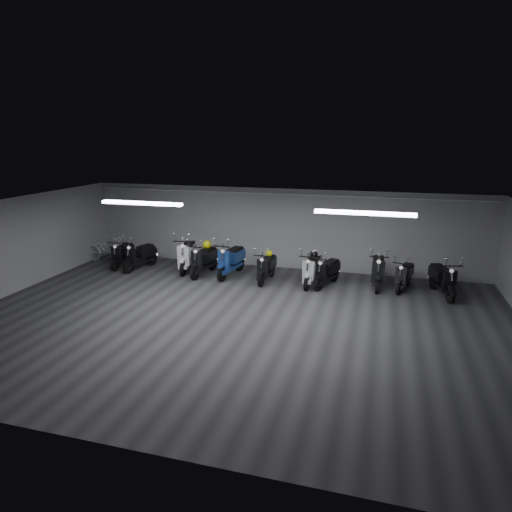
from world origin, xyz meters
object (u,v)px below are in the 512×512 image
(scooter_3, at_px, (204,255))
(scooter_9, at_px, (405,271))
(helmet_2, at_px, (314,254))
(helmet_1, at_px, (207,245))
(scooter_2, at_px, (187,250))
(scooter_8, at_px, (378,265))
(scooter_4, at_px, (231,255))
(scooter_0, at_px, (122,250))
(bicycle, at_px, (107,246))
(scooter_10, at_px, (443,274))
(scooter_6, at_px, (312,265))
(scooter_1, at_px, (140,251))
(helmet_0, at_px, (269,253))
(scooter_5, at_px, (267,263))
(scooter_7, at_px, (327,267))

(scooter_3, xyz_separation_m, scooter_9, (6.41, 0.24, -0.09))
(scooter_3, xyz_separation_m, helmet_2, (3.66, 0.18, 0.25))
(scooter_3, xyz_separation_m, helmet_1, (0.03, 0.25, 0.31))
(scooter_2, height_order, helmet_2, scooter_2)
(scooter_8, xyz_separation_m, helmet_1, (-5.61, -0.05, 0.30))
(scooter_4, xyz_separation_m, helmet_2, (2.75, 0.05, 0.22))
(scooter_4, height_order, helmet_1, scooter_4)
(scooter_0, relative_size, scooter_8, 0.89)
(bicycle, distance_m, scooter_10, 11.50)
(scooter_3, distance_m, scooter_6, 3.64)
(scooter_1, xyz_separation_m, helmet_2, (6.06, 0.18, 0.29))
(scooter_9, distance_m, scooter_10, 1.08)
(scooter_1, height_order, helmet_2, scooter_1)
(scooter_0, distance_m, scooter_10, 10.63)
(scooter_10, height_order, helmet_0, scooter_10)
(scooter_8, bearing_deg, scooter_2, 178.99)
(scooter_5, xyz_separation_m, scooter_10, (5.26, 0.10, 0.05))
(scooter_4, distance_m, scooter_10, 6.55)
(scooter_5, bearing_deg, scooter_1, -177.81)
(scooter_8, xyz_separation_m, helmet_2, (-1.98, -0.12, 0.24))
(scooter_3, height_order, scooter_8, scooter_8)
(scooter_4, height_order, helmet_2, scooter_4)
(scooter_6, xyz_separation_m, scooter_8, (2.00, 0.36, 0.04))
(scooter_5, bearing_deg, scooter_0, -178.90)
(scooter_0, bearing_deg, scooter_7, -5.11)
(scooter_1, relative_size, scooter_6, 0.99)
(scooter_7, height_order, scooter_9, scooter_7)
(scooter_3, height_order, scooter_9, scooter_3)
(scooter_0, xyz_separation_m, helmet_2, (6.83, 0.06, 0.32))
(scooter_10, bearing_deg, scooter_3, 163.45)
(bicycle, xyz_separation_m, scooter_10, (11.49, -0.52, 0.06))
(scooter_0, xyz_separation_m, scooter_8, (8.81, 0.18, 0.08))
(scooter_1, height_order, scooter_8, scooter_8)
(scooter_8, xyz_separation_m, helmet_0, (-3.42, -0.18, 0.18))
(scooter_6, xyz_separation_m, scooter_9, (2.77, 0.30, -0.06))
(scooter_8, relative_size, helmet_1, 6.47)
(scooter_3, height_order, scooter_6, scooter_3)
(scooter_0, xyz_separation_m, scooter_9, (9.58, 0.12, -0.02))
(scooter_7, height_order, scooter_8, scooter_8)
(scooter_5, relative_size, scooter_7, 0.99)
(helmet_1, bearing_deg, helmet_2, -1.13)
(bicycle, xyz_separation_m, helmet_0, (6.24, -0.39, 0.27))
(scooter_2, bearing_deg, scooter_6, -16.59)
(scooter_0, relative_size, helmet_1, 5.75)
(helmet_1, bearing_deg, scooter_1, -174.14)
(scooter_2, distance_m, helmet_0, 2.98)
(scooter_4, bearing_deg, scooter_5, -2.15)
(scooter_1, xyz_separation_m, scooter_7, (6.52, -0.05, -0.03))
(bicycle, bearing_deg, scooter_5, -93.74)
(scooter_1, height_order, helmet_1, scooter_1)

